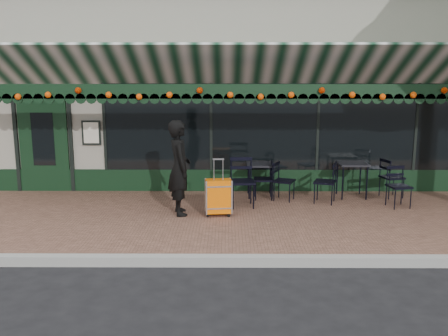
{
  "coord_description": "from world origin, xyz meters",
  "views": [
    {
      "loc": [
        -0.64,
        -6.65,
        2.72
      ],
      "look_at": [
        -0.69,
        1.6,
        1.14
      ],
      "focal_mm": 38.0,
      "sensor_mm": 36.0,
      "label": 1
    }
  ],
  "objects_px": {
    "chair_a_right": "(392,178)",
    "cafe_table_b": "(260,167)",
    "cafe_table_a": "(352,166)",
    "suitcase": "(219,197)",
    "chair_b_left": "(263,180)",
    "chair_a_left": "(325,182)",
    "woman": "(179,168)",
    "chair_b_right": "(284,181)",
    "chair_a_front": "(399,187)",
    "chair_b_front": "(242,182)"
  },
  "relations": [
    {
      "from": "chair_a_right",
      "to": "cafe_table_b",
      "type": "bearing_deg",
      "value": 72.85
    },
    {
      "from": "cafe_table_a",
      "to": "suitcase",
      "type": "bearing_deg",
      "value": -153.17
    },
    {
      "from": "chair_b_left",
      "to": "chair_a_left",
      "type": "bearing_deg",
      "value": 77.28
    },
    {
      "from": "cafe_table_a",
      "to": "chair_b_left",
      "type": "height_order",
      "value": "chair_b_left"
    },
    {
      "from": "cafe_table_a",
      "to": "chair_a_left",
      "type": "distance_m",
      "value": 0.88
    },
    {
      "from": "cafe_table_b",
      "to": "cafe_table_a",
      "type": "bearing_deg",
      "value": -1.31
    },
    {
      "from": "woman",
      "to": "suitcase",
      "type": "xyz_separation_m",
      "value": [
        0.74,
        -0.11,
        -0.54
      ]
    },
    {
      "from": "woman",
      "to": "cafe_table_b",
      "type": "relative_size",
      "value": 2.46
    },
    {
      "from": "cafe_table_a",
      "to": "chair_a_right",
      "type": "height_order",
      "value": "chair_a_right"
    },
    {
      "from": "chair_a_left",
      "to": "chair_a_right",
      "type": "relative_size",
      "value": 1.01
    },
    {
      "from": "chair_a_right",
      "to": "chair_b_right",
      "type": "distance_m",
      "value": 2.39
    },
    {
      "from": "suitcase",
      "to": "cafe_table_a",
      "type": "bearing_deg",
      "value": 20.17
    },
    {
      "from": "cafe_table_b",
      "to": "chair_a_right",
      "type": "bearing_deg",
      "value": -1.07
    },
    {
      "from": "chair_a_front",
      "to": "chair_b_front",
      "type": "bearing_deg",
      "value": 169.17
    },
    {
      "from": "chair_a_right",
      "to": "chair_a_front",
      "type": "xyz_separation_m",
      "value": [
        -0.14,
        -0.82,
        -0.01
      ]
    },
    {
      "from": "chair_a_right",
      "to": "woman",
      "type": "bearing_deg",
      "value": 90.5
    },
    {
      "from": "cafe_table_a",
      "to": "chair_b_front",
      "type": "relative_size",
      "value": 0.76
    },
    {
      "from": "suitcase",
      "to": "chair_a_front",
      "type": "xyz_separation_m",
      "value": [
        3.61,
        0.63,
        0.05
      ]
    },
    {
      "from": "chair_a_front",
      "to": "cafe_table_b",
      "type": "bearing_deg",
      "value": 151.86
    },
    {
      "from": "suitcase",
      "to": "chair_b_left",
      "type": "bearing_deg",
      "value": 46.93
    },
    {
      "from": "cafe_table_a",
      "to": "chair_b_right",
      "type": "distance_m",
      "value": 1.56
    },
    {
      "from": "cafe_table_b",
      "to": "woman",
      "type": "bearing_deg",
      "value": -139.42
    },
    {
      "from": "chair_a_right",
      "to": "chair_b_front",
      "type": "xyz_separation_m",
      "value": [
        -3.28,
        -0.8,
        0.07
      ]
    },
    {
      "from": "woman",
      "to": "cafe_table_b",
      "type": "height_order",
      "value": "woman"
    },
    {
      "from": "suitcase",
      "to": "chair_b_right",
      "type": "distance_m",
      "value": 1.79
    },
    {
      "from": "chair_a_left",
      "to": "chair_b_front",
      "type": "bearing_deg",
      "value": -59.39
    },
    {
      "from": "cafe_table_b",
      "to": "chair_a_right",
      "type": "relative_size",
      "value": 0.85
    },
    {
      "from": "chair_a_front",
      "to": "chair_b_front",
      "type": "xyz_separation_m",
      "value": [
        -3.14,
        0.02,
        0.08
      ]
    },
    {
      "from": "cafe_table_a",
      "to": "chair_a_left",
      "type": "xyz_separation_m",
      "value": [
        -0.68,
        -0.49,
        -0.25
      ]
    },
    {
      "from": "cafe_table_b",
      "to": "chair_b_right",
      "type": "height_order",
      "value": "chair_b_right"
    },
    {
      "from": "chair_b_front",
      "to": "woman",
      "type": "bearing_deg",
      "value": -160.71
    },
    {
      "from": "suitcase",
      "to": "chair_a_left",
      "type": "relative_size",
      "value": 1.25
    },
    {
      "from": "cafe_table_a",
      "to": "cafe_table_b",
      "type": "relative_size",
      "value": 1.04
    },
    {
      "from": "woman",
      "to": "chair_a_right",
      "type": "bearing_deg",
      "value": -88.1
    },
    {
      "from": "chair_a_left",
      "to": "chair_b_left",
      "type": "relative_size",
      "value": 1.03
    },
    {
      "from": "chair_a_front",
      "to": "suitcase",
      "type": "bearing_deg",
      "value": 179.47
    },
    {
      "from": "chair_a_left",
      "to": "chair_b_front",
      "type": "distance_m",
      "value": 1.76
    },
    {
      "from": "woman",
      "to": "chair_b_left",
      "type": "distance_m",
      "value": 2.1
    },
    {
      "from": "woman",
      "to": "chair_a_front",
      "type": "distance_m",
      "value": 4.41
    },
    {
      "from": "chair_a_left",
      "to": "chair_a_front",
      "type": "xyz_separation_m",
      "value": [
        1.42,
        -0.34,
        -0.02
      ]
    },
    {
      "from": "chair_b_left",
      "to": "chair_b_right",
      "type": "xyz_separation_m",
      "value": [
        0.43,
        -0.12,
        -0.01
      ]
    },
    {
      "from": "cafe_table_b",
      "to": "chair_b_left",
      "type": "xyz_separation_m",
      "value": [
        0.06,
        -0.23,
        -0.24
      ]
    },
    {
      "from": "chair_a_left",
      "to": "chair_b_right",
      "type": "distance_m",
      "value": 0.84
    },
    {
      "from": "cafe_table_b",
      "to": "chair_b_left",
      "type": "relative_size",
      "value": 0.87
    },
    {
      "from": "cafe_table_a",
      "to": "chair_a_front",
      "type": "distance_m",
      "value": 1.14
    },
    {
      "from": "woman",
      "to": "chair_a_right",
      "type": "xyz_separation_m",
      "value": [
        4.48,
        1.34,
        -0.47
      ]
    },
    {
      "from": "chair_a_left",
      "to": "chair_b_left",
      "type": "height_order",
      "value": "chair_a_left"
    },
    {
      "from": "suitcase",
      "to": "chair_b_right",
      "type": "relative_size",
      "value": 1.32
    },
    {
      "from": "cafe_table_a",
      "to": "chair_a_right",
      "type": "xyz_separation_m",
      "value": [
        0.87,
        -0.01,
        -0.25
      ]
    },
    {
      "from": "woman",
      "to": "cafe_table_b",
      "type": "distance_m",
      "value": 2.15
    }
  ]
}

